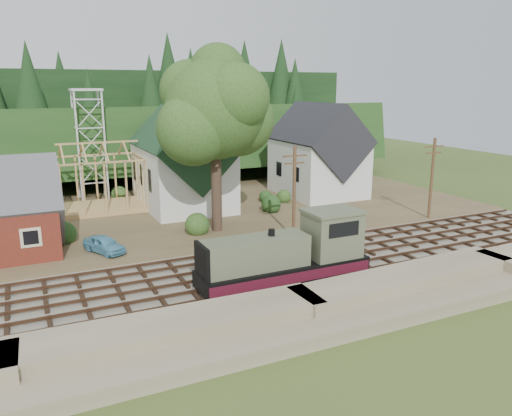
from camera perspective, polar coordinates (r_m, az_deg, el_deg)
name	(u,v)px	position (r m, az deg, el deg)	size (l,w,h in m)	color
ground	(242,274)	(34.87, -1.58, -7.59)	(140.00, 140.00, 0.00)	#384C1E
embankment	(305,326)	(27.98, 5.67, -13.31)	(64.00, 5.00, 1.60)	#7F7259
railroad_bed	(242,273)	(34.85, -1.58, -7.47)	(64.00, 11.00, 0.16)	#726B5B
village_flat	(170,214)	(51.06, -9.77, -0.65)	(64.00, 26.00, 0.30)	brown
hillside	(124,177)	(74.01, -14.87, 3.46)	(70.00, 28.00, 8.00)	#1E3F19
ridge	(106,162)	(89.60, -16.81, 5.07)	(80.00, 20.00, 12.00)	black
church	(183,161)	(52.20, -8.39, 5.36)	(8.40, 15.17, 13.00)	silver
farmhouse	(318,156)	(58.31, 7.10, 5.97)	(8.40, 10.80, 10.60)	silver
timber_frame	(100,181)	(53.06, -17.35, 2.92)	(8.20, 6.20, 6.99)	tan
lattice_tower	(87,111)	(58.22, -18.72, 10.46)	(3.20, 3.20, 12.12)	silver
big_tree	(217,116)	(42.69, -4.53, 10.41)	(10.90, 8.40, 14.70)	#38281E
telegraph_pole_near	(294,192)	(41.16, 4.38, 1.89)	(2.20, 0.28, 8.00)	#4C331E
telegraph_pole_far	(432,178)	(50.21, 19.46, 3.30)	(2.20, 0.28, 8.00)	#4C331E
locomotive	(290,255)	(32.53, 3.95, -5.40)	(11.37, 2.84, 4.57)	black
car_blue	(104,244)	(39.85, -16.96, -3.98)	(1.55, 3.86, 1.32)	#5DAAC9
car_red	(314,190)	(58.99, 6.66, 2.09)	(1.77, 3.84, 1.07)	red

